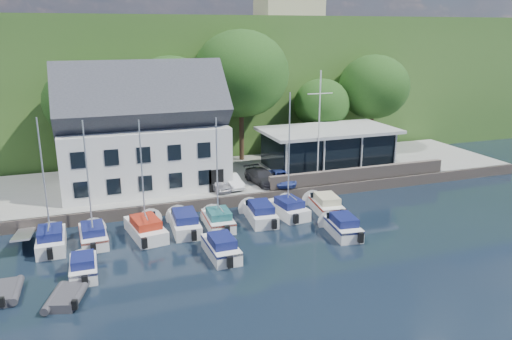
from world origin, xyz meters
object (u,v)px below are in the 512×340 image
object	(u,v)px
flagpole	(319,128)
boat_r2_0	(83,265)
club_pavilion	(328,149)
boat_r1_1	(88,184)
car_dgrey	(262,177)
boat_r1_4	(217,172)
car_white	(231,181)
boat_r2_2	(221,245)
boat_r1_5	(260,211)
car_blue	(281,177)
boat_r1_0	(44,182)
boat_r1_7	(325,203)
dinghy_0	(4,291)
harbor_building	(143,138)
boat_r2_4	(342,224)
car_silver	(217,184)
boat_r1_3	(184,220)
boat_r1_6	(289,160)
boat_r1_2	(142,176)
dinghy_1	(67,295)

from	to	relation	value
flagpole	boat_r2_0	xyz separation A→B (m)	(-20.79, -9.95, -5.37)
club_pavilion	boat_r1_1	size ratio (longest dim) A/B	1.53
car_dgrey	boat_r1_4	bearing A→B (deg)	-141.54
car_white	boat_r2_2	distance (m)	11.92
car_white	boat_r1_5	bearing A→B (deg)	-89.76
car_blue	boat_r1_0	world-z (taller)	boat_r1_0
car_white	flagpole	xyz separation A→B (m)	(8.00, -1.00, 4.47)
boat_r1_1	boat_r2_2	size ratio (longest dim) A/B	1.51
boat_r1_7	dinghy_0	bearing A→B (deg)	-157.43
boat_r2_2	car_dgrey	bearing A→B (deg)	56.60
harbor_building	boat_r1_0	distance (m)	12.06
harbor_building	boat_r2_2	world-z (taller)	harbor_building
flagpole	dinghy_0	size ratio (longest dim) A/B	3.27
club_pavilion	car_blue	world-z (taller)	club_pavilion
boat_r1_1	boat_r1_4	bearing A→B (deg)	-3.07
boat_r1_4	boat_r2_2	distance (m)	6.26
boat_r1_7	boat_r1_0	bearing A→B (deg)	-171.80
boat_r1_7	boat_r1_1	bearing A→B (deg)	-171.88
car_white	boat_r2_4	bearing A→B (deg)	-68.53
boat_r1_7	boat_r1_4	bearing A→B (deg)	-170.43
harbor_building	boat_r2_0	bearing A→B (deg)	-112.01
car_silver	boat_r1_0	size ratio (longest dim) A/B	0.34
boat_r1_3	boat_r2_0	bearing A→B (deg)	-142.44
club_pavilion	boat_r1_6	size ratio (longest dim) A/B	1.43
boat_r1_1	boat_r1_5	distance (m)	13.06
boat_r1_2	car_blue	bearing A→B (deg)	13.85
boat_r1_2	boat_r2_2	xyz separation A→B (m)	(4.27, -5.05, -3.82)
boat_r1_0	boat_r1_6	xyz separation A→B (m)	(17.81, 0.31, -0.16)
boat_r1_7	harbor_building	bearing A→B (deg)	153.68
car_dgrey	boat_r1_3	xyz separation A→B (m)	(-8.44, -6.02, -0.89)
harbor_building	boat_r1_2	distance (m)	9.40
boat_r1_2	boat_r2_0	bearing A→B (deg)	-141.60
flagpole	dinghy_0	distance (m)	28.03
boat_r2_2	car_white	bearing A→B (deg)	68.53
club_pavilion	car_silver	bearing A→B (deg)	-165.75
boat_r2_4	boat_r1_2	bearing A→B (deg)	168.23
dinghy_1	club_pavilion	bearing A→B (deg)	50.64
car_dgrey	boat_r1_1	distance (m)	16.41
boat_r1_3	boat_r1_2	bearing A→B (deg)	-173.26
boat_r1_4	dinghy_0	bearing A→B (deg)	-154.91
car_silver	boat_r2_4	world-z (taller)	car_silver
car_blue	boat_r1_0	xyz separation A→B (m)	(-19.36, -5.52, 3.14)
boat_r1_2	boat_r1_6	size ratio (longest dim) A/B	0.99
car_dgrey	flagpole	distance (m)	6.78
boat_r1_3	flagpole	bearing A→B (deg)	23.11
car_white	boat_r1_1	xyz separation A→B (m)	(-12.02, -6.03, 2.73)
flagpole	boat_r1_6	bearing A→B (deg)	-136.13
club_pavilion	harbor_building	bearing A→B (deg)	178.41
boat_r1_5	club_pavilion	bearing A→B (deg)	45.06
car_dgrey	boat_r1_0	world-z (taller)	boat_r1_0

